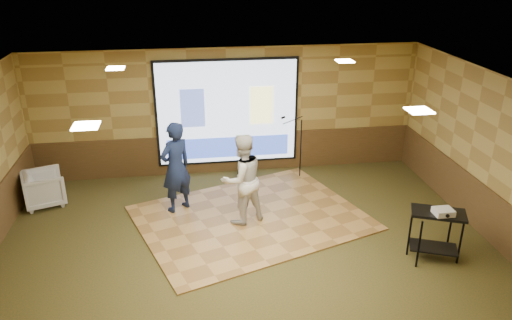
{
  "coord_description": "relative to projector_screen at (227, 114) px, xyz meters",
  "views": [
    {
      "loc": [
        -0.96,
        -7.64,
        5.0
      ],
      "look_at": [
        0.32,
        1.01,
        1.3
      ],
      "focal_mm": 35.0,
      "sensor_mm": 36.0,
      "label": 1
    }
  ],
  "objects": [
    {
      "name": "projector_screen",
      "position": [
        0.0,
        0.0,
        0.0
      ],
      "size": [
        3.32,
        0.06,
        2.52
      ],
      "color": "black",
      "rests_on": "room_shell"
    },
    {
      "name": "banquet_chair",
      "position": [
        -4.0,
        -1.11,
        -1.11
      ],
      "size": [
        1.02,
        1.01,
        0.74
      ],
      "primitive_type": "imported",
      "rotation": [
        0.0,
        0.0,
        1.9
      ],
      "color": "gray",
      "rests_on": "ground"
    },
    {
      "name": "wainscot_right",
      "position": [
        4.48,
        -3.44,
        -1.0
      ],
      "size": [
        0.04,
        7.0,
        0.95
      ],
      "primitive_type": "cube",
      "color": "#443216",
      "rests_on": "ground"
    },
    {
      "name": "player_right",
      "position": [
        0.04,
        -2.47,
        -0.54
      ],
      "size": [
        1.09,
        0.99,
        1.81
      ],
      "primitive_type": "imported",
      "rotation": [
        0.0,
        0.0,
        3.57
      ],
      "color": "beige",
      "rests_on": "dance_floor"
    },
    {
      "name": "duffel_bag",
      "position": [
        0.39,
        -0.36,
        -1.35
      ],
      "size": [
        0.45,
        0.34,
        0.25
      ],
      "primitive_type": "cube",
      "rotation": [
        0.0,
        0.0,
        -0.19
      ],
      "color": "black",
      "rests_on": "ground"
    },
    {
      "name": "downlight_sw",
      "position": [
        -2.2,
        -4.94,
        1.5
      ],
      "size": [
        0.32,
        0.32,
        0.02
      ],
      "primitive_type": "cube",
      "color": "#FEE5BE",
      "rests_on": "room_shell"
    },
    {
      "name": "downlight_se",
      "position": [
        2.2,
        -4.94,
        1.5
      ],
      "size": [
        0.32,
        0.32,
        0.02
      ],
      "primitive_type": "cube",
      "color": "#FEE5BE",
      "rests_on": "room_shell"
    },
    {
      "name": "downlight_ne",
      "position": [
        2.2,
        -1.64,
        1.5
      ],
      "size": [
        0.32,
        0.32,
        0.02
      ],
      "primitive_type": "cube",
      "color": "#FEE5BE",
      "rests_on": "room_shell"
    },
    {
      "name": "projector",
      "position": [
        3.18,
        -4.32,
        -0.49
      ],
      "size": [
        0.31,
        0.26,
        0.1
      ],
      "primitive_type": "cube",
      "rotation": [
        0.0,
        0.0,
        -0.0
      ],
      "color": "silver",
      "rests_on": "av_table"
    },
    {
      "name": "downlight_nw",
      "position": [
        -2.2,
        -1.64,
        1.5
      ],
      "size": [
        0.32,
        0.32,
        0.02
      ],
      "primitive_type": "cube",
      "color": "#FEE5BE",
      "rests_on": "room_shell"
    },
    {
      "name": "room_shell",
      "position": [
        0.0,
        -3.44,
        0.62
      ],
      "size": [
        9.04,
        7.04,
        3.02
      ],
      "color": "#A89046",
      "rests_on": "ground"
    },
    {
      "name": "dance_floor",
      "position": [
        0.23,
        -2.36,
        -1.46
      ],
      "size": [
        5.13,
        4.51,
        0.03
      ],
      "primitive_type": "cube",
      "rotation": [
        0.0,
        0.0,
        0.34
      ],
      "color": "#A77A3D",
      "rests_on": "ground"
    },
    {
      "name": "mic_stand",
      "position": [
        1.58,
        -0.57,
        -0.98
      ],
      "size": [
        0.61,
        0.25,
        1.55
      ],
      "rotation": [
        0.0,
        0.0,
        0.06
      ],
      "color": "black",
      "rests_on": "ground"
    },
    {
      "name": "player_left",
      "position": [
        -1.22,
        -1.81,
        -0.5
      ],
      "size": [
        0.82,
        0.77,
        1.89
      ],
      "primitive_type": "imported",
      "rotation": [
        0.0,
        0.0,
        3.76
      ],
      "color": "#141E3F",
      "rests_on": "dance_floor"
    },
    {
      "name": "av_table",
      "position": [
        3.16,
        -4.23,
        -0.83
      ],
      "size": [
        0.88,
        0.47,
        0.93
      ],
      "rotation": [
        0.0,
        0.0,
        -0.4
      ],
      "color": "black",
      "rests_on": "ground"
    },
    {
      "name": "ground",
      "position": [
        0.0,
        -3.44,
        -1.47
      ],
      "size": [
        9.0,
        9.0,
        0.0
      ],
      "primitive_type": "plane",
      "color": "#293518",
      "rests_on": "ground"
    },
    {
      "name": "wainscot_back",
      "position": [
        0.0,
        0.04,
        -1.0
      ],
      "size": [
        9.0,
        0.04,
        0.95
      ],
      "primitive_type": "cube",
      "color": "#443216",
      "rests_on": "ground"
    }
  ]
}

